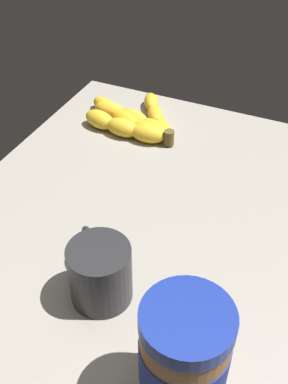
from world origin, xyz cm
name	(u,v)px	position (x,y,z in cm)	size (l,w,h in cm)	color
ground_plane	(145,226)	(0.00, 0.00, -2.03)	(76.30, 61.94, 4.06)	gray
banana_bunch	(133,120)	(-23.59, -13.20, 1.69)	(17.64, 22.06, 3.68)	gold
peanut_butter_jar	(184,357)	(24.91, 15.69, 7.47)	(9.68, 9.68, 15.06)	#9E602D
coffee_mug	(100,272)	(16.26, 0.77, 4.46)	(10.18, 10.16, 8.88)	#262628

